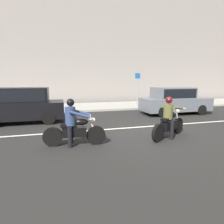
# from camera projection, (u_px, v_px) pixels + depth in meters

# --- Properties ---
(ground_plane) EXTENTS (80.00, 80.00, 0.00)m
(ground_plane) POSITION_uv_depth(u_px,v_px,m) (152.00, 132.00, 7.89)
(ground_plane) COLOR black
(sidewalk_slab) EXTENTS (40.00, 4.40, 0.14)m
(sidewalk_slab) POSITION_uv_depth(u_px,v_px,m) (107.00, 106.00, 15.48)
(sidewalk_slab) COLOR #99968E
(sidewalk_slab) RESTS_ON ground_plane
(building_facade) EXTENTS (40.00, 1.40, 12.98)m
(building_facade) POSITION_uv_depth(u_px,v_px,m) (98.00, 35.00, 17.64)
(building_facade) COLOR gray
(building_facade) RESTS_ON ground_plane
(lane_marking_stripe) EXTENTS (18.00, 0.14, 0.01)m
(lane_marking_stripe) POSITION_uv_depth(u_px,v_px,m) (144.00, 127.00, 8.76)
(lane_marking_stripe) COLOR silver
(lane_marking_stripe) RESTS_ON ground_plane
(motorcycle_with_rider_olive) EXTENTS (1.96, 1.19, 1.56)m
(motorcycle_with_rider_olive) POSITION_uv_depth(u_px,v_px,m) (169.00, 121.00, 7.03)
(motorcycle_with_rider_olive) COLOR black
(motorcycle_with_rider_olive) RESTS_ON ground_plane
(motorcycle_with_rider_denim_blue) EXTENTS (2.07, 0.73, 1.57)m
(motorcycle_with_rider_denim_blue) POSITION_uv_depth(u_px,v_px,m) (74.00, 127.00, 6.15)
(motorcycle_with_rider_denim_blue) COLOR black
(motorcycle_with_rider_denim_blue) RESTS_ON ground_plane
(parked_hatchback_black) EXTENTS (3.96, 1.76, 1.80)m
(parked_hatchback_black) POSITION_uv_depth(u_px,v_px,m) (24.00, 105.00, 9.48)
(parked_hatchback_black) COLOR black
(parked_hatchback_black) RESTS_ON ground_plane
(parked_sedan_slate_gray) EXTENTS (4.45, 1.82, 1.72)m
(parked_sedan_slate_gray) POSITION_uv_depth(u_px,v_px,m) (174.00, 100.00, 12.05)
(parked_sedan_slate_gray) COLOR slate
(parked_sedan_slate_gray) RESTS_ON ground_plane
(street_sign_post) EXTENTS (0.44, 0.08, 2.66)m
(street_sign_post) POSITION_uv_depth(u_px,v_px,m) (137.00, 86.00, 15.68)
(street_sign_post) COLOR gray
(street_sign_post) RESTS_ON sidewalk_slab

